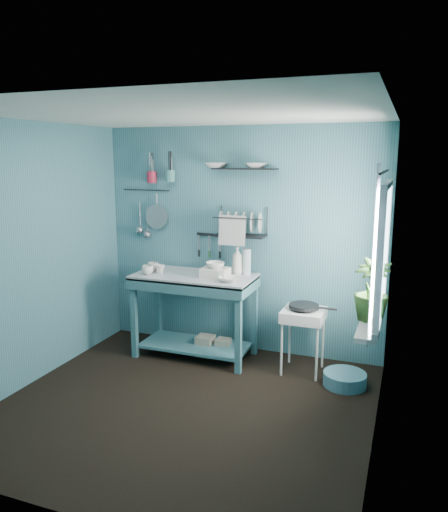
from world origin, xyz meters
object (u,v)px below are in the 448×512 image
(mug_right, at_px, (153,267))
(soap_bottle, at_px, (237,260))
(mug_mid, at_px, (160,269))
(colander, at_px, (157,217))
(wash_tub, at_px, (215,273))
(mug_left, at_px, (148,270))
(water_bottle, at_px, (247,262))
(frying_pan, at_px, (304,306))
(storage_tin_small, at_px, (223,348))
(floor_basin, at_px, (345,379))
(work_counter, at_px, (195,316))
(utensil_cup_teal, at_px, (170,176))
(utensil_cup_magenta, at_px, (152,177))
(hotplate_stand, at_px, (303,341))
(dish_rack, at_px, (241,222))
(storage_tin_large, at_px, (205,345))
(potted_plant, at_px, (372,289))

(mug_right, height_order, soap_bottle, soap_bottle)
(mug_mid, distance_m, soap_bottle, 0.85)
(mug_mid, distance_m, colander, 0.72)
(mug_right, xyz_separation_m, wash_tub, (0.75, -0.02, 0.00))
(wash_tub, bearing_deg, mug_left, -169.14)
(soap_bottle, bearing_deg, wash_tub, -127.69)
(water_bottle, bearing_deg, mug_left, -159.19)
(mug_mid, height_order, colander, colander)
(mug_left, distance_m, mug_right, 0.16)
(frying_pan, height_order, storage_tin_small, frying_pan)
(wash_tub, bearing_deg, floor_basin, -6.54)
(work_counter, xyz_separation_m, storage_tin_small, (0.30, 0.08, -0.36))
(mug_mid, relative_size, frying_pan, 0.33)
(floor_basin, bearing_deg, mug_mid, 176.60)
(frying_pan, distance_m, floor_basin, 0.80)
(utensil_cup_teal, relative_size, colander, 0.46)
(mug_mid, height_order, wash_tub, wash_tub)
(mug_left, distance_m, utensil_cup_magenta, 1.11)
(colander, distance_m, floor_basin, 2.75)
(hotplate_stand, relative_size, dish_rack, 1.20)
(mug_right, bearing_deg, dish_rack, 17.11)
(mug_right, relative_size, storage_tin_large, 0.56)
(work_counter, height_order, soap_bottle, soap_bottle)
(floor_basin, bearing_deg, wash_tub, 173.46)
(potted_plant, bearing_deg, colander, 158.63)
(water_bottle, height_order, floor_basin, water_bottle)
(mug_mid, xyz_separation_m, potted_plant, (2.26, -0.56, 0.13))
(water_bottle, bearing_deg, colander, 172.88)
(potted_plant, xyz_separation_m, floor_basin, (-0.23, 0.44, -1.03))
(dish_rack, distance_m, potted_plant, 1.75)
(work_counter, height_order, frying_pan, work_counter)
(mug_mid, bearing_deg, water_bottle, 17.28)
(mug_mid, bearing_deg, potted_plant, -13.92)
(wash_tub, height_order, frying_pan, wash_tub)
(water_bottle, distance_m, floor_basin, 1.56)
(utensil_cup_teal, relative_size, storage_tin_large, 0.59)
(water_bottle, bearing_deg, storage_tin_small, -147.53)
(potted_plant, bearing_deg, storage_tin_large, 159.36)
(soap_bottle, height_order, colander, colander)
(mug_right, height_order, frying_pan, mug_right)
(frying_pan, distance_m, storage_tin_small, 1.08)
(mug_mid, bearing_deg, mug_right, 153.43)
(mug_left, xyz_separation_m, mug_mid, (0.10, 0.10, -0.00))
(potted_plant, xyz_separation_m, storage_tin_large, (-1.78, 0.67, -0.98))
(soap_bottle, relative_size, storage_tin_large, 1.36)
(mug_right, height_order, water_bottle, water_bottle)
(utensil_cup_teal, bearing_deg, hotplate_stand, -11.59)
(potted_plant, height_order, storage_tin_large, potted_plant)
(mug_left, height_order, soap_bottle, soap_bottle)
(soap_bottle, xyz_separation_m, storage_tin_small, (-0.12, -0.12, -0.97))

